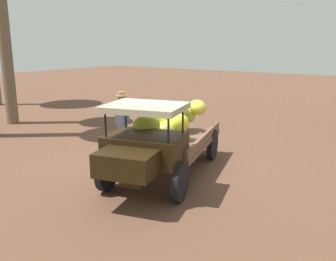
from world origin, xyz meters
The scene contains 3 objects.
ground_plane centered at (0.00, 0.00, 0.00)m, with size 60.00×60.00×0.00m, color brown.
truck centered at (0.55, 0.33, 0.92)m, with size 4.66×2.70×1.84m.
farmer centered at (-0.36, -1.65, 0.97)m, with size 0.54×0.50×1.71m.
Camera 1 is at (6.94, 5.09, 3.01)m, focal length 38.64 mm.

